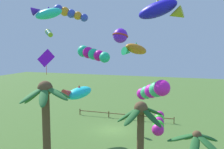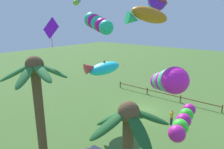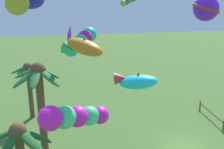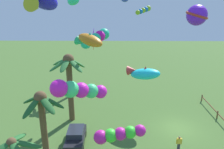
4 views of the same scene
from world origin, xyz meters
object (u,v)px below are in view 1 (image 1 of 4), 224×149
kite_tube_6 (159,123)px  kite_tube_7 (153,91)px  palm_tree_1 (141,129)px  kite_fish_4 (135,49)px  kite_fish_3 (47,13)px  kite_tube_5 (70,13)px  spectator_0 (140,130)px  kite_fish_1 (160,10)px  kite_tube_9 (92,54)px  kite_ball_0 (120,36)px  palm_tree_2 (46,107)px  kite_tube_10 (49,33)px  kite_fish_8 (78,93)px  palm_tree_3 (196,149)px  kite_diamond_2 (46,58)px

kite_tube_6 → kite_tube_7: 4.50m
palm_tree_1 → kite_fish_4: (1.30, -3.56, 5.49)m
kite_fish_3 → kite_tube_5: (0.37, -4.53, 0.62)m
spectator_0 → kite_fish_3: size_ratio=0.59×
kite_fish_1 → kite_tube_9: (6.25, -2.61, -3.14)m
kite_ball_0 → kite_tube_6: (-5.77, 6.94, -8.38)m
palm_tree_2 → kite_tube_7: bearing=-163.2°
kite_tube_10 → kite_fish_8: bearing=176.9°
kite_tube_7 → kite_fish_8: kite_tube_7 is taller
palm_tree_3 → palm_tree_2: bearing=-5.2°
kite_tube_6 → kite_fish_8: size_ratio=0.93×
kite_fish_3 → kite_tube_10: (4.85, -7.69, -1.07)m
spectator_0 → kite_tube_9: bearing=69.0°
kite_diamond_2 → kite_tube_9: kite_tube_9 is taller
palm_tree_3 → kite_diamond_2: 14.67m
spectator_0 → kite_fish_8: 8.65m
palm_tree_2 → kite_diamond_2: 4.91m
kite_tube_5 → kite_fish_1: bearing=154.1°
kite_tube_7 → kite_tube_10: size_ratio=1.86×
palm_tree_1 → palm_tree_2: bearing=-3.0°
kite_ball_0 → kite_fish_8: size_ratio=0.59×
kite_fish_1 → spectator_0: bearing=-71.8°
kite_tube_9 → kite_fish_3: bearing=41.2°
kite_diamond_2 → spectator_0: bearing=-130.7°
palm_tree_3 → kite_tube_5: (12.15, -6.43, 9.73)m
kite_ball_0 → kite_fish_8: bearing=44.8°
kite_tube_6 → kite_fish_1: bearing=96.3°
kite_ball_0 → kite_tube_5: size_ratio=0.80×
kite_ball_0 → kite_tube_10: (7.70, 3.73, 0.25)m
kite_fish_3 → kite_diamond_2: bearing=-51.7°
kite_diamond_2 → kite_tube_10: kite_tube_10 is taller
kite_fish_4 → kite_fish_3: bearing=18.6°
kite_ball_0 → kite_fish_1: kite_fish_1 is taller
kite_fish_3 → palm_tree_1: bearing=171.2°
palm_tree_2 → kite_tube_6: palm_tree_2 is taller
kite_tube_10 → kite_ball_0: bearing=-154.2°
palm_tree_2 → kite_fish_3: (0.17, -0.85, 7.64)m
kite_fish_4 → kite_tube_5: bearing=-17.3°
palm_tree_1 → palm_tree_3: bearing=170.1°
spectator_0 → kite_diamond_2: kite_diamond_2 is taller
kite_ball_0 → kite_tube_7: kite_ball_0 is taller
palm_tree_1 → kite_fish_1: 8.36m
kite_tube_10 → kite_tube_5: bearing=144.8°
palm_tree_3 → kite_fish_3: (11.78, -1.90, 9.11)m
kite_tube_5 → kite_tube_6: size_ratio=0.80×
kite_tube_9 → kite_tube_7: bearing=171.1°
kite_tube_6 → kite_fish_3: bearing=27.4°
kite_tube_6 → kite_diamond_2: bearing=15.2°
kite_fish_3 → kite_tube_9: 5.08m
spectator_0 → kite_tube_7: 10.88m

